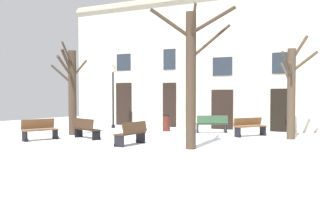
# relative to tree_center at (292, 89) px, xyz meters

# --- Properties ---
(ground_plane) EXTENTS (34.20, 34.20, 0.00)m
(ground_plane) POSITION_rel_tree_center_xyz_m (-4.39, -5.02, -2.24)
(ground_plane) COLOR white
(building_facade) EXTENTS (21.38, 0.60, 7.94)m
(building_facade) POSITION_rel_tree_center_xyz_m (-4.39, 3.54, 1.77)
(building_facade) COLOR beige
(building_facade) RESTS_ON ground
(tree_center) EXTENTS (1.80, 2.69, 4.59)m
(tree_center) POSITION_rel_tree_center_xyz_m (0.00, 0.00, 0.00)
(tree_center) COLOR #4C3D2D
(tree_center) RESTS_ON ground
(tree_right_of_center) EXTENTS (1.52, 1.86, 4.41)m
(tree_right_of_center) POSITION_rel_tree_center_xyz_m (-9.78, -3.26, -0.01)
(tree_right_of_center) COLOR #423326
(tree_right_of_center) RESTS_ON ground
(tree_left_of_center) EXTENTS (2.80, 2.44, 5.12)m
(tree_left_of_center) POSITION_rel_tree_center_xyz_m (-2.51, -5.05, 0.52)
(tree_left_of_center) COLOR #423326
(tree_left_of_center) RESTS_ON ground
(streetlamp) EXTENTS (0.30, 0.30, 3.73)m
(streetlamp) POSITION_rel_tree_center_xyz_m (-10.51, 1.09, 0.05)
(streetlamp) COLOR black
(streetlamp) RESTS_ON ground
(litter_bin) EXTENTS (0.42, 0.42, 0.87)m
(litter_bin) POSITION_rel_tree_center_xyz_m (-6.73, 0.76, -1.80)
(litter_bin) COLOR #4C1E19
(litter_bin) RESTS_ON ground
(bench_by_litter_bin) EXTENTS (0.90, 1.60, 0.92)m
(bench_by_litter_bin) POSITION_rel_tree_center_xyz_m (-9.46, -5.64, -1.78)
(bench_by_litter_bin) COLOR brown
(bench_by_litter_bin) RESTS_ON ground
(bench_near_center_tree) EXTENTS (1.74, 1.00, 0.91)m
(bench_near_center_tree) POSITION_rel_tree_center_xyz_m (-8.06, -4.26, -1.78)
(bench_near_center_tree) COLOR #3D2819
(bench_near_center_tree) RESTS_ON ground
(bench_far_corner) EXTENTS (1.61, 1.26, 0.91)m
(bench_far_corner) POSITION_rel_tree_center_xyz_m (-4.18, 0.99, -1.77)
(bench_far_corner) COLOR #2D4C33
(bench_far_corner) RESTS_ON ground
(bench_back_to_back_right) EXTENTS (0.54, 1.62, 0.92)m
(bench_back_to_back_right) POSITION_rel_tree_center_xyz_m (-5.02, -5.16, -1.78)
(bench_back_to_back_right) COLOR #3D2819
(bench_back_to_back_right) RESTS_ON ground
(bench_near_lamp) EXTENTS (1.27, 1.69, 0.88)m
(bench_near_lamp) POSITION_rel_tree_center_xyz_m (-1.96, 0.27, -1.77)
(bench_near_lamp) COLOR brown
(bench_near_lamp) RESTS_ON ground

